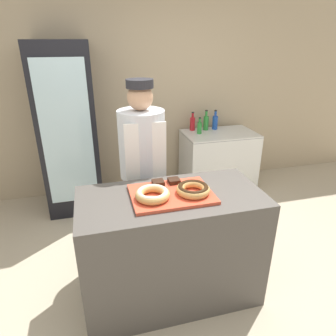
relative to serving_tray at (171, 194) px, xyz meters
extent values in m
plane|color=#B7A88E|center=(0.00, 0.00, -0.95)|extent=(14.00, 14.00, 0.00)
cube|color=tan|center=(0.00, 2.13, 0.40)|extent=(8.00, 0.06, 2.70)
cube|color=#4C4742|center=(0.00, 0.00, -0.48)|extent=(1.38, 0.68, 0.93)
cube|color=#D84C33|center=(0.00, 0.00, 0.00)|extent=(0.60, 0.43, 0.02)
torus|color=tan|center=(-0.15, -0.05, 0.04)|extent=(0.25, 0.25, 0.06)
torus|color=beige|center=(-0.15, -0.05, 0.06)|extent=(0.23, 0.23, 0.04)
torus|color=tan|center=(0.15, -0.05, 0.04)|extent=(0.25, 0.25, 0.06)
torus|color=#331E0F|center=(0.15, -0.05, 0.06)|extent=(0.23, 0.23, 0.04)
cube|color=black|center=(-0.06, 0.16, 0.03)|extent=(0.09, 0.09, 0.03)
cube|color=black|center=(0.06, 0.16, 0.03)|extent=(0.09, 0.09, 0.03)
cylinder|color=#4C4C51|center=(-0.10, 0.66, -0.54)|extent=(0.30, 0.30, 0.82)
cylinder|color=silver|center=(-0.10, 0.66, 0.18)|extent=(0.42, 0.42, 0.61)
cube|color=white|center=(-0.10, 0.47, -0.22)|extent=(0.35, 0.02, 1.29)
sphere|color=tan|center=(-0.10, 0.66, 0.60)|extent=(0.22, 0.22, 0.22)
cylinder|color=#232328|center=(-0.10, 0.66, 0.71)|extent=(0.23, 0.23, 0.07)
cube|color=black|center=(-0.78, 1.74, 0.05)|extent=(0.64, 0.65, 1.99)
cube|color=silver|center=(-0.78, 1.41, 0.09)|extent=(0.52, 0.02, 1.59)
cube|color=silver|center=(1.17, 1.74, -0.54)|extent=(0.98, 0.61, 0.82)
cube|color=gray|center=(1.17, 1.74, -0.15)|extent=(0.98, 0.61, 0.01)
cylinder|color=#2D8C38|center=(1.03, 1.93, -0.03)|extent=(0.07, 0.07, 0.19)
cylinder|color=#2D8C38|center=(1.03, 1.93, 0.10)|extent=(0.03, 0.03, 0.07)
cylinder|color=black|center=(1.03, 1.93, 0.15)|extent=(0.04, 0.04, 0.01)
cylinder|color=#2D8C38|center=(0.88, 1.78, -0.05)|extent=(0.06, 0.06, 0.15)
cylinder|color=#2D8C38|center=(0.88, 1.78, 0.05)|extent=(0.03, 0.03, 0.06)
cylinder|color=black|center=(0.88, 1.78, 0.09)|extent=(0.03, 0.03, 0.01)
cylinder|color=red|center=(0.84, 1.96, -0.04)|extent=(0.07, 0.07, 0.18)
cylinder|color=red|center=(0.84, 1.96, 0.08)|extent=(0.03, 0.03, 0.07)
cylinder|color=black|center=(0.84, 1.96, 0.12)|extent=(0.04, 0.04, 0.01)
cylinder|color=#1E4CB2|center=(1.17, 1.93, -0.03)|extent=(0.08, 0.08, 0.19)
cylinder|color=#1E4CB2|center=(1.17, 1.93, 0.10)|extent=(0.03, 0.03, 0.07)
cylinder|color=black|center=(1.17, 1.93, 0.14)|extent=(0.04, 0.04, 0.01)
camera|label=1|loc=(-0.52, -1.87, 1.05)|focal=32.00mm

